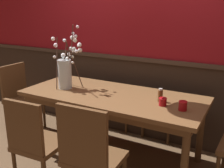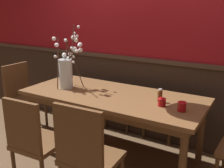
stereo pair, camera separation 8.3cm
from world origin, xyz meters
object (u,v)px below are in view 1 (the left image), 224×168
object	(u,v)px
candle_holder_nearer_center	(183,106)
candle_holder_nearer_edge	(163,102)
chair_near_side_left	(35,141)
chair_near_side_right	(90,154)
dining_table	(112,101)
chair_far_side_right	(165,96)
vase_with_blossoms	(66,71)
condiment_bottle	(160,95)
chair_head_west_end	(20,94)
chair_far_side_left	(122,89)

from	to	relation	value
candle_holder_nearer_center	candle_holder_nearer_edge	size ratio (longest dim) A/B	1.11
chair_near_side_left	chair_near_side_right	world-z (taller)	chair_near_side_right
dining_table	candle_holder_nearer_edge	size ratio (longest dim) A/B	24.82
chair_near_side_right	chair_far_side_right	bearing A→B (deg)	87.34
chair_near_side_left	candle_holder_nearer_edge	bearing A→B (deg)	41.71
vase_with_blossoms	condiment_bottle	distance (m)	1.13
chair_near_side_left	candle_holder_nearer_center	bearing A→B (deg)	35.02
chair_near_side_right	vase_with_blossoms	distance (m)	1.24
vase_with_blossoms	chair_near_side_right	bearing A→B (deg)	-43.20
chair_far_side_right	candle_holder_nearer_center	distance (m)	1.05
candle_holder_nearer_center	chair_head_west_end	bearing A→B (deg)	177.77
chair_far_side_right	candle_holder_nearer_edge	xyz separation A→B (m)	(0.25, -0.88, 0.25)
dining_table	chair_far_side_right	xyz separation A→B (m)	(0.34, 0.82, -0.13)
candle_holder_nearer_center	candle_holder_nearer_edge	xyz separation A→B (m)	(-0.20, 0.03, -0.01)
chair_far_side_right	chair_head_west_end	size ratio (longest dim) A/B	1.05
candle_holder_nearer_center	condiment_bottle	bearing A→B (deg)	153.42
chair_head_west_end	vase_with_blossoms	bearing A→B (deg)	-2.97
candle_holder_nearer_center	candle_holder_nearer_edge	distance (m)	0.20
chair_far_side_right	condiment_bottle	bearing A→B (deg)	-76.21
chair_head_west_end	vase_with_blossoms	size ratio (longest dim) A/B	1.26
chair_far_side_right	chair_far_side_left	size ratio (longest dim) A/B	1.02
vase_with_blossoms	candle_holder_nearer_edge	distance (m)	1.19
chair_far_side_right	chair_head_west_end	bearing A→B (deg)	-154.99
chair_head_west_end	condiment_bottle	size ratio (longest dim) A/B	6.74
dining_table	chair_near_side_right	bearing A→B (deg)	-72.65
candle_holder_nearer_edge	dining_table	bearing A→B (deg)	173.73
dining_table	candle_holder_nearer_edge	distance (m)	0.61
condiment_bottle	vase_with_blossoms	bearing A→B (deg)	-175.50
condiment_bottle	candle_holder_nearer_center	bearing A→B (deg)	-26.58
candle_holder_nearer_center	chair_near_side_left	bearing A→B (deg)	-144.98
chair_far_side_left	chair_head_west_end	distance (m)	1.42
chair_near_side_left	vase_with_blossoms	xyz separation A→B (m)	(-0.28, 0.82, 0.44)
dining_table	chair_far_side_left	world-z (taller)	chair_far_side_left
dining_table	chair_far_side_right	world-z (taller)	chair_far_side_right
vase_with_blossoms	candle_holder_nearer_center	world-z (taller)	vase_with_blossoms
chair_near_side_right	candle_holder_nearer_edge	distance (m)	0.89
chair_far_side_right	candle_holder_nearer_center	size ratio (longest dim) A/B	10.77
vase_with_blossoms	condiment_bottle	world-z (taller)	vase_with_blossoms
chair_near_side_right	dining_table	bearing A→B (deg)	107.35
chair_head_west_end	candle_holder_nearer_edge	world-z (taller)	chair_head_west_end
chair_near_side_left	candle_holder_nearer_edge	distance (m)	1.24
vase_with_blossoms	chair_head_west_end	bearing A→B (deg)	177.03
chair_near_side_left	chair_far_side_right	distance (m)	1.81
chair_near_side_right	candle_holder_nearer_edge	xyz separation A→B (m)	(0.33, 0.78, 0.25)
chair_far_side_left	vase_with_blossoms	xyz separation A→B (m)	(-0.29, -0.88, 0.42)
chair_near_side_right	vase_with_blossoms	bearing A→B (deg)	136.80
chair_far_side_left	candle_holder_nearer_edge	bearing A→B (deg)	-45.25
chair_far_side_left	chair_head_west_end	size ratio (longest dim) A/B	1.03
dining_table	condiment_bottle	world-z (taller)	condiment_bottle
chair_near_side_right	condiment_bottle	xyz separation A→B (m)	(0.27, 0.88, 0.27)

